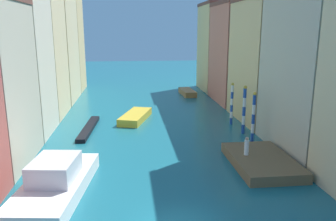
{
  "coord_description": "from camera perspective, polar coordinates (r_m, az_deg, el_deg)",
  "views": [
    {
      "loc": [
        -2.28,
        -16.16,
        10.37
      ],
      "look_at": [
        1.94,
        20.96,
        1.5
      ],
      "focal_mm": 36.43,
      "sensor_mm": 36.0,
      "label": 1
    }
  ],
  "objects": [
    {
      "name": "building_left_5",
      "position": [
        62.16,
        -17.78,
        11.67
      ],
      "size": [
        7.64,
        7.49,
        18.4
      ],
      "color": "#DBB77A",
      "rests_on": "ground"
    },
    {
      "name": "building_left_3",
      "position": [
        44.2,
        -22.58,
        13.34
      ],
      "size": [
        7.64,
        8.05,
        22.22
      ],
      "color": "beige",
      "rests_on": "ground"
    },
    {
      "name": "building_right_4",
      "position": [
        60.79,
        9.27,
        10.42
      ],
      "size": [
        7.64,
        9.55,
        14.86
      ],
      "color": "#DBB77A",
      "rests_on": "ground"
    },
    {
      "name": "ground_plane",
      "position": [
        42.03,
        -3.17,
        -0.95
      ],
      "size": [
        154.0,
        154.0,
        0.0
      ],
      "primitive_type": "plane",
      "color": "#196070"
    },
    {
      "name": "waterfront_dock",
      "position": [
        27.82,
        15.39,
        -8.19
      ],
      "size": [
        4.45,
        7.31,
        0.76
      ],
      "color": "brown",
      "rests_on": "ground"
    },
    {
      "name": "building_right_3",
      "position": [
        51.14,
        12.34,
        9.46
      ],
      "size": [
        7.64,
        10.6,
        14.3
      ],
      "color": "#C6705B",
      "rests_on": "ground"
    },
    {
      "name": "person_on_dock",
      "position": [
        27.56,
        13.03,
        -5.9
      ],
      "size": [
        0.36,
        0.36,
        1.48
      ],
      "color": "white",
      "rests_on": "waterfront_dock"
    },
    {
      "name": "mooring_pole_2",
      "position": [
        38.5,
        10.62,
        1.19
      ],
      "size": [
        0.33,
        0.33,
        4.72
      ],
      "color": "#1E479E",
      "rests_on": "ground"
    },
    {
      "name": "gondola_black",
      "position": [
        37.13,
        -13.13,
        -2.9
      ],
      "size": [
        1.54,
        8.94,
        0.4
      ],
      "color": "black",
      "rests_on": "ground"
    },
    {
      "name": "mooring_pole_1",
      "position": [
        35.31,
        12.61,
        0.22
      ],
      "size": [
        0.36,
        0.36,
        4.97
      ],
      "color": "#1E479E",
      "rests_on": "ground"
    },
    {
      "name": "building_left_2",
      "position": [
        36.9,
        -25.35,
        8.2
      ],
      "size": [
        7.64,
        7.19,
        15.71
      ],
      "color": "beige",
      "rests_on": "ground"
    },
    {
      "name": "motorboat_0",
      "position": [
        55.83,
        3.26,
        3.07
      ],
      "size": [
        2.17,
        5.65,
        0.85
      ],
      "color": "olive",
      "rests_on": "ground"
    },
    {
      "name": "building_left_4",
      "position": [
        53.41,
        -19.7,
        12.37
      ],
      "size": [
        7.64,
        10.19,
        20.28
      ],
      "color": "beige",
      "rests_on": "ground"
    },
    {
      "name": "vaporetto_white",
      "position": [
        23.57,
        -18.26,
        -11.24
      ],
      "size": [
        4.72,
        9.72,
        2.37
      ],
      "color": "white",
      "rests_on": "ground"
    },
    {
      "name": "building_right_2",
      "position": [
        40.99,
        17.21,
        8.25
      ],
      "size": [
        7.64,
        10.48,
        14.25
      ],
      "color": "#DBB77A",
      "rests_on": "ground"
    },
    {
      "name": "building_right_1",
      "position": [
        31.59,
        25.08,
        9.92
      ],
      "size": [
        7.64,
        10.28,
        18.29
      ],
      "color": "#BCB299",
      "rests_on": "ground"
    },
    {
      "name": "mooring_pole_0",
      "position": [
        32.66,
        14.09,
        -1.06
      ],
      "size": [
        0.33,
        0.33,
        4.83
      ],
      "color": "#1E479E",
      "rests_on": "ground"
    },
    {
      "name": "motorboat_1",
      "position": [
        40.28,
        -5.47,
        -1.02
      ],
      "size": [
        4.23,
        7.06,
        0.82
      ],
      "color": "gold",
      "rests_on": "ground"
    }
  ]
}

